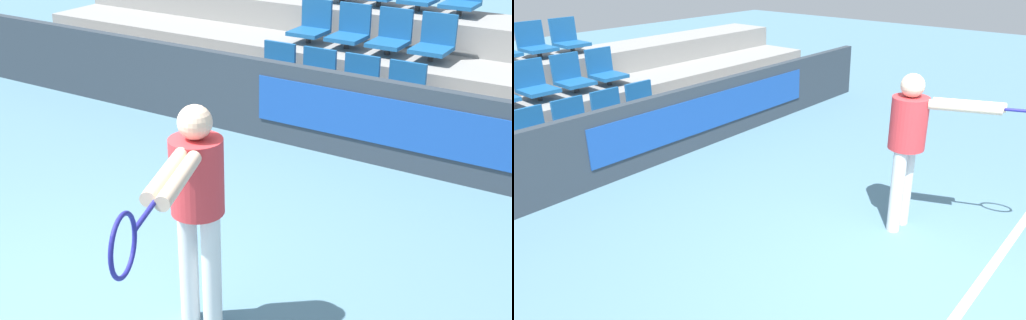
# 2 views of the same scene
# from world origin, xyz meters

# --- Properties ---
(barrier_wall) EXTENTS (10.30, 0.14, 0.90)m
(barrier_wall) POSITION_xyz_m (0.04, 3.90, 0.45)
(barrier_wall) COLOR #2D3842
(barrier_wall) RESTS_ON ground
(bleacher_tier_front) EXTENTS (9.90, 0.92, 0.37)m
(bleacher_tier_front) POSITION_xyz_m (0.00, 4.44, 0.18)
(bleacher_tier_front) COLOR gray
(bleacher_tier_front) RESTS_ON ground
(bleacher_tier_middle) EXTENTS (9.90, 0.92, 0.74)m
(bleacher_tier_middle) POSITION_xyz_m (0.00, 5.35, 0.37)
(bleacher_tier_middle) COLOR gray
(bleacher_tier_middle) RESTS_ON ground
(bleacher_tier_back) EXTENTS (9.90, 0.92, 1.10)m
(bleacher_tier_back) POSITION_xyz_m (0.00, 6.27, 0.55)
(bleacher_tier_back) COLOR gray
(bleacher_tier_back) RESTS_ON ground
(stadium_chair_0) EXTENTS (0.42, 0.46, 0.53)m
(stadium_chair_0) POSITION_xyz_m (-0.81, 4.56, 0.58)
(stadium_chair_0) COLOR #333333
(stadium_chair_0) RESTS_ON bleacher_tier_front
(stadium_chair_1) EXTENTS (0.42, 0.46, 0.53)m
(stadium_chair_1) POSITION_xyz_m (-0.27, 4.56, 0.58)
(stadium_chair_1) COLOR #333333
(stadium_chair_1) RESTS_ON bleacher_tier_front
(stadium_chair_2) EXTENTS (0.42, 0.46, 0.53)m
(stadium_chair_2) POSITION_xyz_m (0.27, 4.56, 0.58)
(stadium_chair_2) COLOR #333333
(stadium_chair_2) RESTS_ON bleacher_tier_front
(stadium_chair_3) EXTENTS (0.42, 0.46, 0.53)m
(stadium_chair_3) POSITION_xyz_m (0.81, 4.56, 0.58)
(stadium_chair_3) COLOR #333333
(stadium_chair_3) RESTS_ON bleacher_tier_front
(stadium_chair_4) EXTENTS (0.42, 0.46, 0.53)m
(stadium_chair_4) POSITION_xyz_m (-0.81, 5.48, 0.95)
(stadium_chair_4) COLOR #333333
(stadium_chair_4) RESTS_ON bleacher_tier_middle
(stadium_chair_5) EXTENTS (0.42, 0.46, 0.53)m
(stadium_chair_5) POSITION_xyz_m (-0.27, 5.48, 0.95)
(stadium_chair_5) COLOR #333333
(stadium_chair_5) RESTS_ON bleacher_tier_middle
(stadium_chair_6) EXTENTS (0.42, 0.46, 0.53)m
(stadium_chair_6) POSITION_xyz_m (0.27, 5.48, 0.95)
(stadium_chair_6) COLOR #333333
(stadium_chair_6) RESTS_ON bleacher_tier_middle
(stadium_chair_7) EXTENTS (0.42, 0.46, 0.53)m
(stadium_chair_7) POSITION_xyz_m (0.81, 5.48, 0.95)
(stadium_chair_7) COLOR #333333
(stadium_chair_7) RESTS_ON bleacher_tier_middle
(tennis_player) EXTENTS (0.70, 1.48, 1.58)m
(tennis_player) POSITION_xyz_m (0.98, 0.63, 0.99)
(tennis_player) COLOR silver
(tennis_player) RESTS_ON ground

